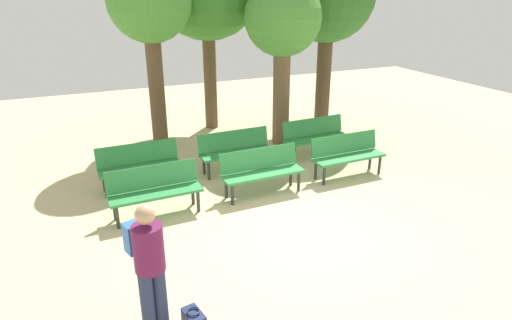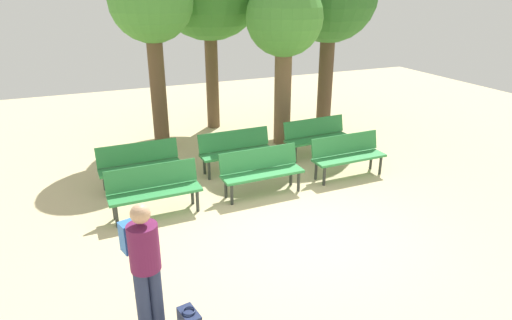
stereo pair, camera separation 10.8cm
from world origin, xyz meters
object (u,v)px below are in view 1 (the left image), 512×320
bench_r0_c2 (347,153)px  bench_r1_c2 (315,135)px  bench_r0_c1 (261,169)px  tree_1 (150,5)px  bench_r0_c0 (155,188)px  bench_r1_c1 (236,149)px  bench_r1_c0 (139,163)px  visitor_with_backpack (149,261)px  tree_0 (283,23)px

bench_r0_c2 → bench_r1_c2: size_ratio=0.99×
bench_r0_c1 → tree_1: bearing=109.2°
bench_r0_c0 → bench_r0_c2: (4.06, 0.10, 0.00)m
bench_r0_c0 → bench_r1_c1: (2.01, 1.27, 0.00)m
bench_r0_c1 → bench_r1_c0: (-2.10, 1.24, 0.00)m
bench_r0_c0 → visitor_with_backpack: (-0.61, -2.81, 0.43)m
tree_0 → tree_1: (-2.90, 0.84, 0.40)m
bench_r1_c0 → bench_r1_c2: bearing=0.7°
tree_1 → bench_r0_c1: bearing=-69.8°
bench_r1_c0 → tree_1: bearing=66.5°
visitor_with_backpack → bench_r0_c2: bearing=-164.0°
bench_r0_c0 → tree_0: size_ratio=0.40×
bench_r1_c0 → bench_r1_c2: same height
tree_0 → bench_r0_c0: bearing=-145.7°
bench_r1_c1 → bench_r0_c2: bearing=-30.6°
tree_0 → tree_1: size_ratio=0.90×
bench_r0_c0 → bench_r1_c2: 4.30m
bench_r1_c2 → visitor_with_backpack: (-4.68, -4.21, 0.43)m
bench_r0_c0 → bench_r0_c1: same height
bench_r1_c2 → tree_1: bearing=146.0°
bench_r0_c1 → tree_0: tree_0 is taller
bench_r0_c1 → bench_r1_c1: size_ratio=1.00×
bench_r0_c1 → tree_1: size_ratio=0.36×
bench_r1_c1 → visitor_with_backpack: size_ratio=0.97×
bench_r0_c2 → bench_r0_c1: bearing=-179.1°
bench_r1_c2 → bench_r0_c0: bearing=-163.6°
bench_r0_c1 → bench_r1_c2: same height
bench_r1_c0 → tree_0: bearing=17.5°
bench_r0_c1 → bench_r0_c2: bearing=0.9°
tree_0 → tree_1: tree_1 is taller
bench_r0_c2 → bench_r1_c2: same height
bench_r1_c2 → tree_0: size_ratio=0.41×
bench_r0_c0 → tree_1: tree_1 is taller
bench_r1_c2 → bench_r0_c1: bearing=-148.4°
bench_r0_c2 → bench_r1_c2: 1.30m
bench_r0_c1 → visitor_with_backpack: 3.92m
tree_0 → visitor_with_backpack: (-4.34, -5.35, -2.02)m
bench_r0_c1 → bench_r1_c1: same height
bench_r1_c2 → tree_0: (-0.34, 1.14, 2.46)m
bench_r0_c0 → bench_r0_c2: same height
bench_r1_c0 → tree_1: tree_1 is taller
bench_r1_c2 → bench_r1_c0: bearing=179.2°
bench_r0_c0 → bench_r0_c1: 2.06m
bench_r0_c0 → tree_1: size_ratio=0.36×
bench_r1_c1 → tree_1: 3.74m
visitor_with_backpack → tree_1: bearing=-119.0°
tree_0 → tree_1: bearing=163.8°
bench_r1_c0 → visitor_with_backpack: visitor_with_backpack is taller
bench_r0_c0 → bench_r0_c2: bearing=0.2°
visitor_with_backpack → tree_0: bearing=-144.9°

